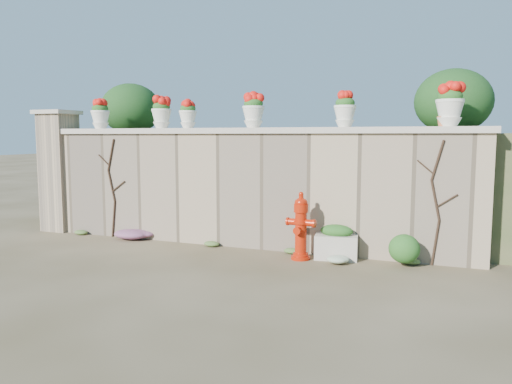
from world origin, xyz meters
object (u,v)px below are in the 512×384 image
at_px(fire_hydrant, 301,226).
at_px(urn_pot_0, 100,114).
at_px(terracotta_pot, 444,119).
at_px(planter_box, 336,243).

distance_m(fire_hydrant, urn_pot_0, 4.72).
height_order(fire_hydrant, urn_pot_0, urn_pot_0).
height_order(urn_pot_0, terracotta_pot, urn_pot_0).
bearing_deg(urn_pot_0, planter_box, -4.32).
relative_size(fire_hydrant, planter_box, 1.50).
xyz_separation_m(urn_pot_0, terracotta_pot, (6.35, -0.00, -0.17)).
bearing_deg(fire_hydrant, terracotta_pot, 20.69).
bearing_deg(fire_hydrant, urn_pot_0, 176.49).
distance_m(fire_hydrant, planter_box, 0.64).
bearing_deg(terracotta_pot, planter_box, -166.60).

